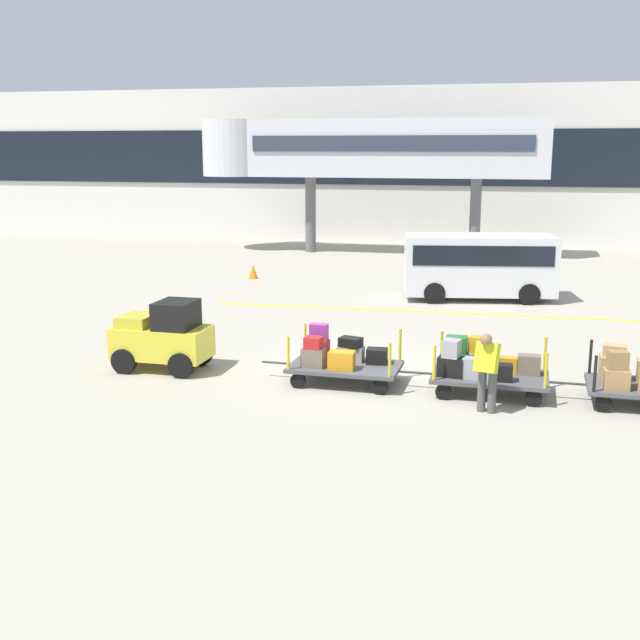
{
  "coord_description": "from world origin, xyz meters",
  "views": [
    {
      "loc": [
        3.28,
        -16.66,
        4.9
      ],
      "look_at": [
        -0.99,
        1.18,
        0.9
      ],
      "focal_mm": 44.71,
      "sensor_mm": 36.0,
      "label": 1
    }
  ],
  "objects": [
    {
      "name": "ground_plane",
      "position": [
        0.0,
        0.0,
        0.0
      ],
      "size": [
        120.0,
        120.0,
        0.0
      ],
      "primitive_type": "plane",
      "color": "#A8A08E"
    },
    {
      "name": "apron_lead_line",
      "position": [
        1.44,
        7.06,
        0.0
      ],
      "size": [
        14.18,
        0.54,
        0.01
      ],
      "primitive_type": "cube",
      "rotation": [
        0.0,
        0.0,
        0.02
      ],
      "color": "yellow",
      "rests_on": "ground_plane"
    },
    {
      "name": "terminal_building",
      "position": [
        0.0,
        25.98,
        3.97
      ],
      "size": [
        61.21,
        2.51,
        7.93
      ],
      "color": "silver",
      "rests_on": "ground_plane"
    },
    {
      "name": "jet_bridge",
      "position": [
        -3.8,
        19.99,
        4.79
      ],
      "size": [
        16.01,
        3.0,
        6.14
      ],
      "color": "silver",
      "rests_on": "ground_plane"
    },
    {
      "name": "baggage_tug",
      "position": [
        -4.14,
        -0.69,
        0.75
      ],
      "size": [
        2.12,
        1.27,
        1.58
      ],
      "color": "gold",
      "rests_on": "ground_plane"
    },
    {
      "name": "baggage_cart_lead",
      "position": [
        -0.08,
        -0.76,
        0.52
      ],
      "size": [
        3.02,
        1.45,
        1.19
      ],
      "color": "#4C4C4F",
      "rests_on": "ground_plane"
    },
    {
      "name": "baggage_cart_middle",
      "position": [
        2.85,
        -0.83,
        0.55
      ],
      "size": [
        3.02,
        1.45,
        1.15
      ],
      "color": "#4C4C4F",
      "rests_on": "ground_plane"
    },
    {
      "name": "baggage_handler",
      "position": [
        2.98,
        -2.08,
        0.87
      ],
      "size": [
        0.49,
        0.51,
        1.56
      ],
      "color": "#4C4C4C",
      "rests_on": "ground_plane"
    },
    {
      "name": "shuttle_van",
      "position": [
        2.34,
        9.58,
        1.23
      ],
      "size": [
        5.05,
        2.68,
        2.1
      ],
      "color": "silver",
      "rests_on": "ground_plane"
    },
    {
      "name": "safety_cone_near",
      "position": [
        -6.14,
        11.79,
        0.28
      ],
      "size": [
        0.36,
        0.36,
        0.55
      ],
      "primitive_type": "cone",
      "color": "orange",
      "rests_on": "ground_plane"
    }
  ]
}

